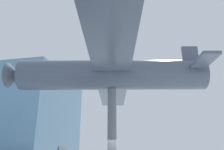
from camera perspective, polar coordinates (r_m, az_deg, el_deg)
The scene contains 3 objects.
glass_pavilion_right at distance 30.50m, azimuth -26.63°, elevation -10.59°, with size 11.76×16.06×11.34m.
support_pylon_central at distance 13.97m, azimuth 0.00°, elevation -15.16°, with size 0.57×0.57×5.73m.
suspended_airplane at distance 14.76m, azimuth -0.60°, elevation 0.03°, with size 20.41×13.79×3.08m.
Camera 1 is at (-13.67, -2.73, 1.91)m, focal length 35.00 mm.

